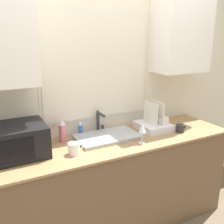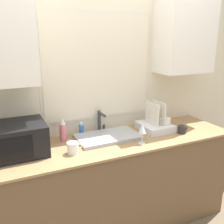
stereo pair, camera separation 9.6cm
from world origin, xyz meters
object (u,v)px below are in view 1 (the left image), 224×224
faucet (99,120)px  soap_bottle (81,130)px  spray_bottle (62,131)px  mug_near_sink (74,149)px  dish_rack (154,124)px  microwave (12,141)px  wine_glass (142,129)px

faucet → soap_bottle: bearing=178.5°
spray_bottle → mug_near_sink: 0.30m
dish_rack → mug_near_sink: size_ratio=2.54×
dish_rack → soap_bottle: bearing=164.8°
microwave → mug_near_sink: (0.44, -0.19, -0.08)m
mug_near_sink → wine_glass: size_ratio=0.69×
dish_rack → wine_glass: size_ratio=1.77×
dish_rack → wine_glass: dish_rack is taller
faucet → spray_bottle: faucet is taller
spray_bottle → soap_bottle: bearing=17.5°
spray_bottle → wine_glass: bearing=-30.9°
dish_rack → soap_bottle: dish_rack is taller
wine_glass → spray_bottle: bearing=149.1°
soap_bottle → wine_glass: size_ratio=0.70×
faucet → dish_rack: bearing=-20.0°
mug_near_sink → wine_glass: 0.62m
faucet → mug_near_sink: size_ratio=1.68×
microwave → faucet: bearing=11.5°
microwave → soap_bottle: microwave is taller
soap_bottle → faucet: bearing=-1.5°
dish_rack → spray_bottle: 0.92m
spray_bottle → wine_glass: spray_bottle is taller
soap_bottle → mug_near_sink: 0.41m
spray_bottle → mug_near_sink: (0.00, -0.30, -0.05)m
soap_bottle → wine_glass: 0.60m
dish_rack → spray_bottle: (-0.91, 0.13, 0.04)m
dish_rack → mug_near_sink: (-0.91, -0.17, -0.01)m
microwave → wine_glass: bearing=-13.6°
microwave → spray_bottle: 0.45m
microwave → dish_rack: size_ratio=1.60×
mug_near_sink → wine_glass: wine_glass is taller
faucet → spray_bottle: 0.40m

